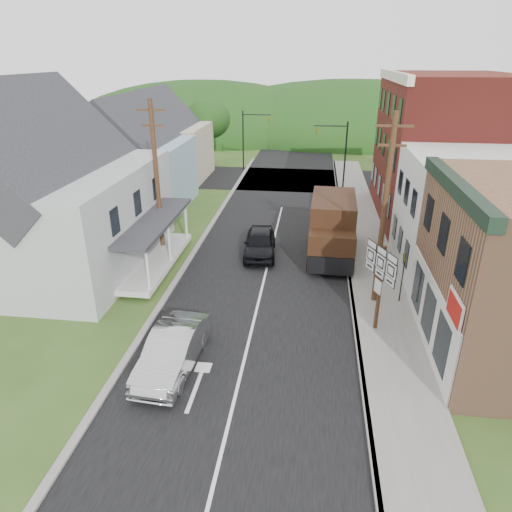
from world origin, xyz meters
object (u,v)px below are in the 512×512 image
(warning_sign, at_px, (403,269))
(dark_sedan, at_px, (260,243))
(silver_sedan, at_px, (173,351))
(delivery_van, at_px, (332,229))
(route_sign_cluster, at_px, (380,276))

(warning_sign, bearing_deg, dark_sedan, 151.47)
(silver_sedan, distance_m, delivery_van, 13.18)
(route_sign_cluster, bearing_deg, warning_sign, 36.50)
(silver_sedan, xyz_separation_m, route_sign_cluster, (7.96, 3.63, 1.87))
(warning_sign, bearing_deg, delivery_van, 126.04)
(delivery_van, height_order, route_sign_cluster, route_sign_cluster)
(silver_sedan, relative_size, delivery_van, 0.75)
(dark_sedan, distance_m, route_sign_cluster, 9.80)
(silver_sedan, relative_size, warning_sign, 1.79)
(delivery_van, xyz_separation_m, warning_sign, (3.17, -5.35, 0.08))
(dark_sedan, relative_size, warning_sign, 1.71)
(silver_sedan, relative_size, route_sign_cluster, 1.23)
(silver_sedan, height_order, dark_sedan, silver_sedan)
(silver_sedan, distance_m, dark_sedan, 11.37)
(delivery_van, bearing_deg, route_sign_cluster, -75.92)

